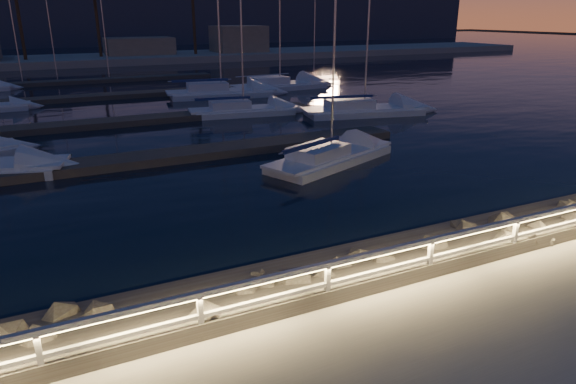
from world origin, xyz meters
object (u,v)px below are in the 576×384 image
(sailboat_g, at_px, (219,92))
(guard_rail, at_px, (397,257))
(sailboat_d, at_px, (328,156))
(sailboat_h, at_px, (361,109))
(sailboat_c, at_px, (241,109))
(sailboat_l, at_px, (278,85))

(sailboat_g, bearing_deg, guard_rail, -93.06)
(guard_rail, height_order, sailboat_g, sailboat_g)
(guard_rail, distance_m, sailboat_d, 12.99)
(sailboat_d, distance_m, sailboat_g, 22.70)
(sailboat_d, height_order, sailboat_h, sailboat_h)
(sailboat_g, relative_size, sailboat_h, 1.05)
(sailboat_c, height_order, sailboat_h, sailboat_h)
(sailboat_c, bearing_deg, sailboat_d, -84.50)
(sailboat_h, bearing_deg, sailboat_d, -118.58)
(sailboat_c, bearing_deg, sailboat_l, 62.25)
(sailboat_c, bearing_deg, guard_rail, -94.16)
(guard_rail, height_order, sailboat_c, sailboat_c)
(guard_rail, distance_m, sailboat_g, 35.26)
(sailboat_c, xyz_separation_m, sailboat_h, (7.83, -3.78, 0.02))
(sailboat_d, xyz_separation_m, sailboat_h, (8.57, 10.04, 0.04))
(sailboat_h, bearing_deg, sailboat_g, 129.39)
(guard_rail, bearing_deg, sailboat_h, 58.15)
(sailboat_c, height_order, sailboat_g, sailboat_g)
(sailboat_h, height_order, sailboat_l, sailboat_l)
(sailboat_h, xyz_separation_m, sailboat_l, (0.16, 14.65, 0.02))
(guard_rail, relative_size, sailboat_h, 2.88)
(sailboat_c, relative_size, sailboat_h, 0.86)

